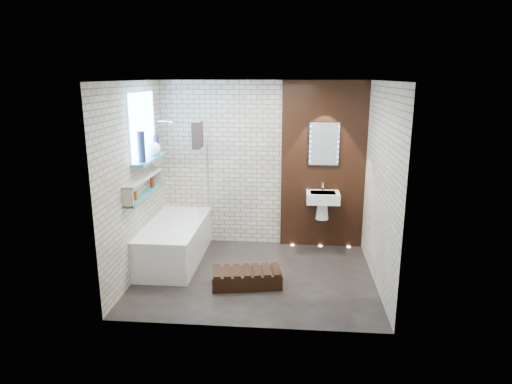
# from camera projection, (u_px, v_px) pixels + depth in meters

# --- Properties ---
(ground) EXTENTS (3.20, 3.20, 0.00)m
(ground) POSITION_uv_depth(u_px,v_px,m) (255.00, 276.00, 6.17)
(ground) COLOR black
(ground) RESTS_ON ground
(room_shell) EXTENTS (3.24, 3.20, 2.60)m
(room_shell) POSITION_uv_depth(u_px,v_px,m) (255.00, 184.00, 5.84)
(room_shell) COLOR tan
(room_shell) RESTS_ON ground
(walnut_panel) EXTENTS (1.30, 0.06, 2.60)m
(walnut_panel) POSITION_uv_depth(u_px,v_px,m) (323.00, 166.00, 6.99)
(walnut_panel) COLOR black
(walnut_panel) RESTS_ON ground
(clerestory_window) EXTENTS (0.18, 1.00, 0.94)m
(clerestory_window) POSITION_uv_depth(u_px,v_px,m) (143.00, 133.00, 6.16)
(clerestory_window) COLOR #7FADE0
(clerestory_window) RESTS_ON room_shell
(display_niche) EXTENTS (0.14, 1.30, 0.26)m
(display_niche) POSITION_uv_depth(u_px,v_px,m) (144.00, 186.00, 6.14)
(display_niche) COLOR teal
(display_niche) RESTS_ON room_shell
(bathtub) EXTENTS (0.79, 1.74, 0.70)m
(bathtub) POSITION_uv_depth(u_px,v_px,m) (175.00, 242.00, 6.63)
(bathtub) COLOR white
(bathtub) RESTS_ON ground
(bath_screen) EXTENTS (0.01, 0.78, 1.40)m
(bath_screen) POSITION_uv_depth(u_px,v_px,m) (203.00, 170.00, 6.78)
(bath_screen) COLOR white
(bath_screen) RESTS_ON bathtub
(towel) EXTENTS (0.11, 0.29, 0.38)m
(towel) POSITION_uv_depth(u_px,v_px,m) (197.00, 135.00, 6.36)
(towel) COLOR black
(towel) RESTS_ON bath_screen
(shower_head) EXTENTS (0.18, 0.18, 0.02)m
(shower_head) POSITION_uv_depth(u_px,v_px,m) (174.00, 121.00, 6.69)
(shower_head) COLOR silver
(shower_head) RESTS_ON room_shell
(washbasin) EXTENTS (0.50, 0.36, 0.58)m
(washbasin) POSITION_uv_depth(u_px,v_px,m) (323.00, 201.00, 6.93)
(washbasin) COLOR white
(washbasin) RESTS_ON walnut_panel
(led_mirror) EXTENTS (0.50, 0.02, 0.70)m
(led_mirror) POSITION_uv_depth(u_px,v_px,m) (324.00, 144.00, 6.86)
(led_mirror) COLOR black
(led_mirror) RESTS_ON walnut_panel
(walnut_step) EXTENTS (0.95, 0.54, 0.20)m
(walnut_step) POSITION_uv_depth(u_px,v_px,m) (247.00, 279.00, 5.86)
(walnut_step) COLOR black
(walnut_step) RESTS_ON ground
(niche_bottles) EXTENTS (0.06, 0.88, 0.16)m
(niche_bottles) POSITION_uv_depth(u_px,v_px,m) (143.00, 189.00, 6.08)
(niche_bottles) COLOR maroon
(niche_bottles) RESTS_ON display_niche
(sill_vases) EXTENTS (0.20, 0.73, 0.41)m
(sill_vases) POSITION_uv_depth(u_px,v_px,m) (151.00, 148.00, 6.28)
(sill_vases) COLOR #16203E
(sill_vases) RESTS_ON clerestory_window
(floor_uplights) EXTENTS (0.96, 0.06, 0.01)m
(floor_uplights) POSITION_uv_depth(u_px,v_px,m) (320.00, 246.00, 7.24)
(floor_uplights) COLOR #FFD899
(floor_uplights) RESTS_ON ground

